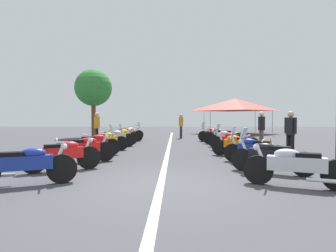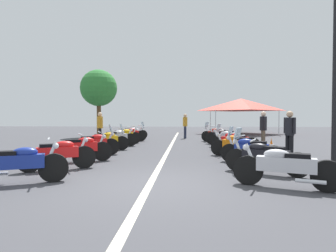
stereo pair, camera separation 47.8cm
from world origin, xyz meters
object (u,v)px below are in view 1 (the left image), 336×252
(motorcycle_left_row_5, at_px, (114,138))
(motorcycle_right_row_7, at_px, (214,134))
(motorcycle_left_row_8, at_px, (129,133))
(motorcycle_right_row_2, at_px, (253,149))
(traffic_cone_0, at_px, (99,139))
(motorcycle_left_row_6, at_px, (121,136))
(bystander_2, at_px, (181,124))
(motorcycle_right_row_3, at_px, (238,144))
(bystander_0, at_px, (262,127))
(motorcycle_right_row_5, at_px, (227,138))
(traffic_cone_1, at_px, (271,146))
(motorcycle_left_row_0, at_px, (25,165))
(motorcycle_left_row_4, at_px, (105,140))
(motorcycle_right_row_1, at_px, (270,156))
(motorcycle_right_row_6, at_px, (222,136))
(roadside_tree_0, at_px, (93,88))
(motorcycle_right_row_4, at_px, (234,141))
(bystander_3, at_px, (290,131))
(motorcycle_left_row_7, at_px, (127,134))
(event_tent, at_px, (235,105))
(motorcycle_left_row_2, at_px, (83,148))
(motorcycle_left_row_3, at_px, (95,144))
(bystander_1, at_px, (97,125))
(motorcycle_left_row_1, at_px, (63,154))
(motorcycle_right_row_0, at_px, (295,166))

(motorcycle_left_row_5, xyz_separation_m, motorcycle_right_row_7, (3.24, -5.37, 0.00))
(motorcycle_right_row_7, bearing_deg, motorcycle_left_row_8, 14.62)
(motorcycle_right_row_2, distance_m, traffic_cone_0, 9.36)
(motorcycle_left_row_6, relative_size, bystander_2, 1.04)
(motorcycle_right_row_3, relative_size, bystander_0, 1.09)
(motorcycle_right_row_5, relative_size, traffic_cone_1, 3.12)
(motorcycle_left_row_0, distance_m, traffic_cone_1, 9.42)
(motorcycle_left_row_4, relative_size, traffic_cone_0, 3.30)
(motorcycle_left_row_8, distance_m, bystander_0, 9.01)
(motorcycle_right_row_1, xyz_separation_m, motorcycle_right_row_6, (8.16, -0.04, 0.01))
(motorcycle_right_row_2, height_order, bystander_0, bystander_0)
(roadside_tree_0, bearing_deg, motorcycle_right_row_4, -135.75)
(motorcycle_left_row_8, bearing_deg, bystander_3, -78.20)
(motorcycle_left_row_5, xyz_separation_m, motorcycle_right_row_6, (1.62, -5.59, 0.00))
(motorcycle_left_row_5, height_order, motorcycle_left_row_6, motorcycle_left_row_5)
(motorcycle_left_row_7, xyz_separation_m, bystander_2, (3.01, -3.36, 0.56))
(traffic_cone_1, distance_m, event_tent, 14.57)
(motorcycle_left_row_2, xyz_separation_m, bystander_3, (1.07, -7.14, 0.54))
(motorcycle_left_row_3, relative_size, motorcycle_right_row_5, 1.02)
(motorcycle_left_row_3, bearing_deg, motorcycle_right_row_1, -49.44)
(motorcycle_right_row_1, xyz_separation_m, motorcycle_right_row_5, (6.52, -0.05, -0.01))
(motorcycle_right_row_4, bearing_deg, event_tent, -76.23)
(motorcycle_right_row_4, xyz_separation_m, bystander_2, (7.78, 2.15, 0.55))
(motorcycle_left_row_3, relative_size, motorcycle_left_row_5, 0.97)
(motorcycle_left_row_2, xyz_separation_m, bystander_1, (6.53, 1.35, 0.58))
(motorcycle_right_row_3, distance_m, traffic_cone_0, 8.21)
(traffic_cone_1, bearing_deg, motorcycle_right_row_3, 125.10)
(motorcycle_right_row_3, relative_size, motorcycle_right_row_6, 0.93)
(motorcycle_left_row_8, xyz_separation_m, bystander_3, (-8.70, -7.25, 0.54))
(bystander_1, bearing_deg, motorcycle_right_row_3, -45.83)
(motorcycle_right_row_5, distance_m, bystander_3, 4.10)
(motorcycle_right_row_3, bearing_deg, motorcycle_right_row_5, -72.04)
(motorcycle_left_row_5, distance_m, bystander_3, 8.11)
(motorcycle_left_row_6, xyz_separation_m, event_tent, (10.71, -8.45, 2.19))
(motorcycle_right_row_5, height_order, bystander_1, bystander_1)
(motorcycle_left_row_0, xyz_separation_m, motorcycle_right_row_5, (8.07, -5.78, -0.01))
(motorcycle_left_row_5, xyz_separation_m, motorcycle_right_row_1, (-6.54, -5.54, -0.00))
(motorcycle_left_row_5, bearing_deg, bystander_2, 34.49)
(motorcycle_right_row_7, xyz_separation_m, roadside_tree_0, (4.09, 8.51, 3.23))
(motorcycle_right_row_1, bearing_deg, motorcycle_left_row_5, -18.68)
(motorcycle_left_row_1, distance_m, motorcycle_left_row_5, 6.37)
(motorcycle_right_row_7, bearing_deg, bystander_3, 136.02)
(motorcycle_left_row_8, height_order, bystander_2, bystander_2)
(event_tent, bearing_deg, motorcycle_right_row_5, 166.70)
(motorcycle_right_row_4, height_order, traffic_cone_0, motorcycle_right_row_4)
(motorcycle_right_row_0, bearing_deg, motorcycle_left_row_4, -27.26)
(motorcycle_left_row_7, height_order, roadside_tree_0, roadside_tree_0)
(bystander_2, xyz_separation_m, roadside_tree_0, (1.18, 6.58, 2.68))
(motorcycle_left_row_1, bearing_deg, motorcycle_left_row_7, 59.17)
(motorcycle_right_row_7, bearing_deg, motorcycle_right_row_4, 124.28)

